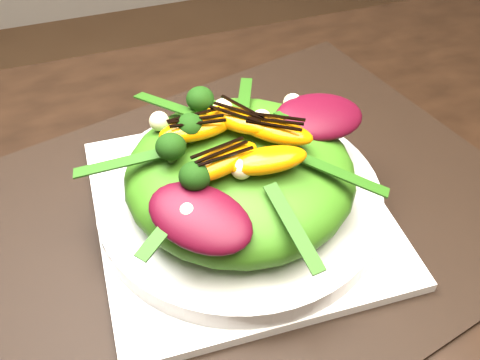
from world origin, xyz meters
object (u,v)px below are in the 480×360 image
object	(u,v)px
plate_base	(240,210)
orange_segment	(219,116)
dining_table	(230,354)
placemat	(240,215)
salad_bowl	(240,199)
lettuce_mound	(240,174)

from	to	relation	value
plate_base	orange_segment	distance (m)	0.09
orange_segment	dining_table	bearing A→B (deg)	-104.95
orange_segment	placemat	bearing A→B (deg)	-77.96
salad_bowl	orange_segment	xyz separation A→B (m)	(-0.01, 0.03, 0.07)
dining_table	placemat	xyz separation A→B (m)	(0.05, 0.12, 0.02)
lettuce_mound	orange_segment	xyz separation A→B (m)	(-0.01, 0.03, 0.04)
placemat	lettuce_mound	bearing A→B (deg)	180.00
placemat	lettuce_mound	distance (m)	0.05
dining_table	placemat	size ratio (longest dim) A/B	3.06
placemat	orange_segment	world-z (taller)	orange_segment
dining_table	placemat	distance (m)	0.13
dining_table	plate_base	bearing A→B (deg)	68.00
plate_base	lettuce_mound	distance (m)	0.05
placemat	orange_segment	distance (m)	0.10
placemat	plate_base	xyz separation A→B (m)	(-0.00, 0.00, 0.01)
salad_bowl	plate_base	bearing A→B (deg)	0.00
dining_table	orange_segment	world-z (taller)	dining_table
lettuce_mound	dining_table	bearing A→B (deg)	-112.00
dining_table	orange_segment	xyz separation A→B (m)	(0.04, 0.16, 0.12)
placemat	plate_base	size ratio (longest dim) A/B	2.01
lettuce_mound	placemat	bearing A→B (deg)	0.00
lettuce_mound	salad_bowl	bearing A→B (deg)	0.00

